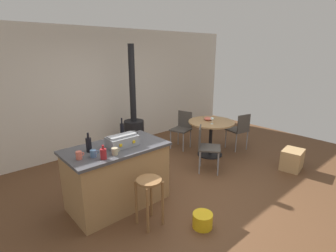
{
  "coord_description": "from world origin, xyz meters",
  "views": [
    {
      "loc": [
        -2.63,
        -2.61,
        2.22
      ],
      "look_at": [
        0.28,
        0.69,
        0.91
      ],
      "focal_mm": 27.32,
      "sensor_mm": 36.0,
      "label": 1
    }
  ],
  "objects": [
    {
      "name": "bottle_2",
      "position": [
        -1.31,
        0.49,
        1.01
      ],
      "size": [
        0.07,
        0.07,
        0.27
      ],
      "color": "black",
      "rests_on": "kitchen_island"
    },
    {
      "name": "bottle_1",
      "position": [
        -1.28,
        0.14,
        0.98
      ],
      "size": [
        0.08,
        0.08,
        0.18
      ],
      "color": "maroon",
      "rests_on": "kitchen_island"
    },
    {
      "name": "cup_2",
      "position": [
        -1.35,
        0.28,
        0.96
      ],
      "size": [
        0.12,
        0.08,
        0.09
      ],
      "color": "#4C7099",
      "rests_on": "kitchen_island"
    },
    {
      "name": "cup_3",
      "position": [
        -1.1,
        0.17,
        0.96
      ],
      "size": [
        0.12,
        0.08,
        0.09
      ],
      "color": "tan",
      "rests_on": "kitchen_island"
    },
    {
      "name": "folding_chair_left",
      "position": [
        1.4,
        1.45,
        0.5
      ],
      "size": [
        0.49,
        0.49,
        0.85
      ],
      "color": "#47423D",
      "rests_on": "ground_plane"
    },
    {
      "name": "folding_chair_far",
      "position": [
        2.26,
        0.48,
        0.5
      ],
      "size": [
        0.47,
        0.47,
        0.86
      ],
      "color": "#47423D",
      "rests_on": "ground_plane"
    },
    {
      "name": "back_wall",
      "position": [
        0.0,
        2.69,
        1.35
      ],
      "size": [
        8.0,
        0.1,
        2.7
      ],
      "primitive_type": "cube",
      "color": "beige",
      "rests_on": "ground_plane"
    },
    {
      "name": "cardboard_box",
      "position": [
        2.17,
        -0.8,
        0.2
      ],
      "size": [
        0.49,
        0.41,
        0.39
      ],
      "primitive_type": "cube",
      "rotation": [
        0.0,
        0.0,
        0.17
      ],
      "color": "tan",
      "rests_on": "ground_plane"
    },
    {
      "name": "ground_plane",
      "position": [
        0.0,
        0.0,
        0.0
      ],
      "size": [
        8.8,
        8.8,
        0.0
      ],
      "primitive_type": "plane",
      "color": "brown"
    },
    {
      "name": "folding_chair_near",
      "position": [
        0.86,
        0.27,
        0.52
      ],
      "size": [
        0.56,
        0.56,
        0.87
      ],
      "color": "#47423D",
      "rests_on": "ground_plane"
    },
    {
      "name": "dining_table",
      "position": [
        1.53,
        0.7,
        0.58
      ],
      "size": [
        0.98,
        0.98,
        0.77
      ],
      "color": "black",
      "rests_on": "ground_plane"
    },
    {
      "name": "wood_stove",
      "position": [
        0.38,
        1.95,
        0.57
      ],
      "size": [
        0.44,
        0.45,
        2.35
      ],
      "color": "black",
      "rests_on": "ground_plane"
    },
    {
      "name": "toolbox",
      "position": [
        -0.86,
        0.38,
        0.99
      ],
      "size": [
        0.43,
        0.27,
        0.17
      ],
      "color": "gray",
      "rests_on": "kitchen_island"
    },
    {
      "name": "serving_bowl",
      "position": [
        1.56,
        0.82,
        0.8
      ],
      "size": [
        0.18,
        0.18,
        0.07
      ],
      "primitive_type": "ellipsoid",
      "color": "#DB6651",
      "rests_on": "dining_table"
    },
    {
      "name": "wine_glass",
      "position": [
        1.39,
        0.57,
        0.87
      ],
      "size": [
        0.07,
        0.07,
        0.14
      ],
      "color": "silver",
      "rests_on": "dining_table"
    },
    {
      "name": "bottle_0",
      "position": [
        -0.67,
        0.69,
        1.03
      ],
      "size": [
        0.06,
        0.06,
        0.32
      ],
      "color": "black",
      "rests_on": "kitchen_island"
    },
    {
      "name": "cup_0",
      "position": [
        -1.51,
        0.34,
        0.96
      ],
      "size": [
        0.11,
        0.07,
        0.1
      ],
      "color": "#DB6651",
      "rests_on": "kitchen_island"
    },
    {
      "name": "cup_1",
      "position": [
        -0.53,
        0.57,
        0.96
      ],
      "size": [
        0.11,
        0.07,
        0.1
      ],
      "color": "#383838",
      "rests_on": "kitchen_island"
    },
    {
      "name": "plastic_bucket",
      "position": [
        -0.42,
        -0.78,
        0.1
      ],
      "size": [
        0.26,
        0.26,
        0.19
      ],
      "primitive_type": "cylinder",
      "color": "yellow",
      "rests_on": "ground_plane"
    },
    {
      "name": "kitchen_island",
      "position": [
        -0.95,
        0.42,
        0.46
      ],
      "size": [
        1.43,
        0.8,
        0.91
      ],
      "color": "#A37A4C",
      "rests_on": "ground_plane"
    },
    {
      "name": "wooden_stool",
      "position": [
        -0.9,
        -0.28,
        0.47
      ],
      "size": [
        0.33,
        0.33,
        0.66
      ],
      "color": "olive",
      "rests_on": "ground_plane"
    }
  ]
}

